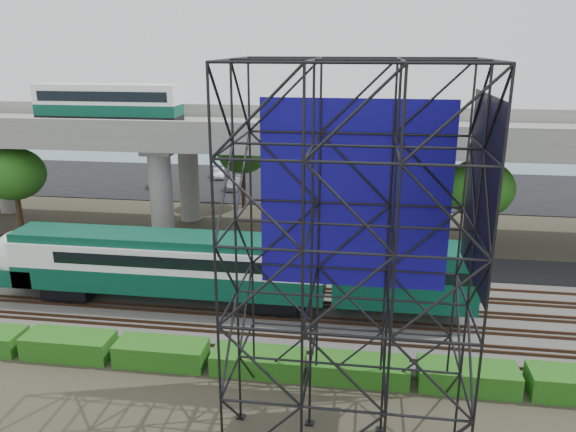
# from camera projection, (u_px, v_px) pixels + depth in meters

# --- Properties ---
(ground) EXTENTS (140.00, 140.00, 0.00)m
(ground) POSITION_uv_depth(u_px,v_px,m) (256.00, 328.00, 32.05)
(ground) COLOR #474233
(ground) RESTS_ON ground
(ballast_bed) EXTENTS (90.00, 12.00, 0.20)m
(ballast_bed) POSITION_uv_depth(u_px,v_px,m) (262.00, 310.00, 33.92)
(ballast_bed) COLOR slate
(ballast_bed) RESTS_ON ground
(service_road) EXTENTS (90.00, 5.00, 0.08)m
(service_road) POSITION_uv_depth(u_px,v_px,m) (283.00, 260.00, 41.98)
(service_road) COLOR black
(service_road) RESTS_ON ground
(parking_lot) EXTENTS (90.00, 18.00, 0.08)m
(parking_lot) POSITION_uv_depth(u_px,v_px,m) (314.00, 185.00, 64.21)
(parking_lot) COLOR black
(parking_lot) RESTS_ON ground
(harbor_water) EXTENTS (140.00, 40.00, 0.03)m
(harbor_water) POSITION_uv_depth(u_px,v_px,m) (328.00, 151.00, 85.03)
(harbor_water) COLOR slate
(harbor_water) RESTS_ON ground
(rail_tracks) EXTENTS (90.00, 9.52, 0.16)m
(rail_tracks) POSITION_uv_depth(u_px,v_px,m) (262.00, 308.00, 33.86)
(rail_tracks) COLOR #472D1E
(rail_tracks) RESTS_ON ballast_bed
(commuter_train) EXTENTS (29.30, 3.06, 4.30)m
(commuter_train) POSITION_uv_depth(u_px,v_px,m) (202.00, 264.00, 33.59)
(commuter_train) COLOR black
(commuter_train) RESTS_ON rail_tracks
(overpass) EXTENTS (80.00, 12.00, 12.40)m
(overpass) POSITION_uv_depth(u_px,v_px,m) (280.00, 139.00, 44.93)
(overpass) COLOR #9E9B93
(overpass) RESTS_ON ground
(scaffold_tower) EXTENTS (9.36, 6.36, 15.00)m
(scaffold_tower) POSITION_uv_depth(u_px,v_px,m) (351.00, 263.00, 21.57)
(scaffold_tower) COLOR black
(scaffold_tower) RESTS_ON ground
(hedge_strip) EXTENTS (34.60, 1.80, 1.20)m
(hedge_strip) POSITION_uv_depth(u_px,v_px,m) (259.00, 361.00, 27.68)
(hedge_strip) COLOR #1A5313
(hedge_strip) RESTS_ON ground
(trees) EXTENTS (40.94, 16.94, 7.69)m
(trees) POSITION_uv_depth(u_px,v_px,m) (238.00, 170.00, 46.35)
(trees) COLOR #382314
(trees) RESTS_ON ground
(suv) EXTENTS (4.88, 2.67, 1.30)m
(suv) POSITION_uv_depth(u_px,v_px,m) (185.00, 245.00, 43.01)
(suv) COLOR black
(suv) RESTS_ON service_road
(parked_cars) EXTENTS (36.86, 9.51, 1.29)m
(parked_cars) POSITION_uv_depth(u_px,v_px,m) (324.00, 181.00, 63.53)
(parked_cars) COLOR silver
(parked_cars) RESTS_ON parking_lot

